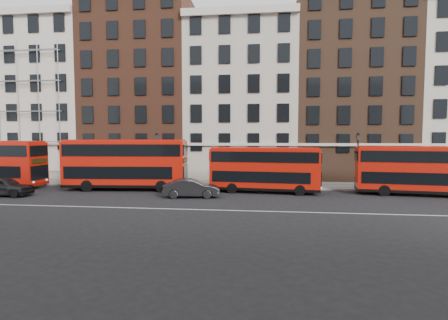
# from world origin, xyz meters

# --- Properties ---
(ground) EXTENTS (120.00, 120.00, 0.00)m
(ground) POSITION_xyz_m (0.00, 0.00, 0.00)
(ground) COLOR black
(ground) RESTS_ON ground
(pavement) EXTENTS (80.00, 5.00, 0.15)m
(pavement) POSITION_xyz_m (0.00, 10.50, 0.07)
(pavement) COLOR slate
(pavement) RESTS_ON ground
(kerb) EXTENTS (80.00, 0.30, 0.16)m
(kerb) POSITION_xyz_m (0.00, 8.00, 0.08)
(kerb) COLOR gray
(kerb) RESTS_ON ground
(road_centre_line) EXTENTS (70.00, 0.12, 0.01)m
(road_centre_line) POSITION_xyz_m (0.00, -2.00, 0.01)
(road_centre_line) COLOR white
(road_centre_line) RESTS_ON ground
(building_terrace) EXTENTS (64.00, 11.95, 22.00)m
(building_terrace) POSITION_xyz_m (-0.31, 17.88, 10.24)
(building_terrace) COLOR beige
(building_terrace) RESTS_ON ground
(bus_b) EXTENTS (11.58, 3.63, 4.79)m
(bus_b) POSITION_xyz_m (-10.29, 5.94, 2.57)
(bus_b) COLOR #B41509
(bus_b) RESTS_ON ground
(bus_c) EXTENTS (9.98, 3.28, 4.12)m
(bus_c) POSITION_xyz_m (2.82, 5.94, 2.21)
(bus_c) COLOR #B41509
(bus_c) RESTS_ON ground
(bus_d) EXTENTS (10.36, 3.67, 4.26)m
(bus_d) POSITION_xyz_m (15.98, 5.95, 2.28)
(bus_d) COLOR #B41509
(bus_d) RESTS_ON ground
(car_rear) EXTENTS (4.85, 1.99, 1.65)m
(car_rear) POSITION_xyz_m (-19.31, 1.52, 0.82)
(car_rear) COLOR black
(car_rear) RESTS_ON ground
(car_front) EXTENTS (4.85, 2.23, 1.54)m
(car_front) POSITION_xyz_m (-3.21, 2.75, 0.77)
(car_front) COLOR #232326
(car_front) RESTS_ON ground
(lamp_post_left) EXTENTS (0.44, 0.44, 5.33)m
(lamp_post_left) POSITION_xyz_m (-8.13, 8.95, 3.08)
(lamp_post_left) COLOR black
(lamp_post_left) RESTS_ON pavement
(lamp_post_right) EXTENTS (0.44, 0.44, 5.33)m
(lamp_post_right) POSITION_xyz_m (11.57, 8.40, 3.08)
(lamp_post_right) COLOR black
(lamp_post_right) RESTS_ON pavement
(iron_railings) EXTENTS (6.60, 0.06, 1.00)m
(iron_railings) POSITION_xyz_m (0.00, 12.70, 0.65)
(iron_railings) COLOR black
(iron_railings) RESTS_ON pavement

